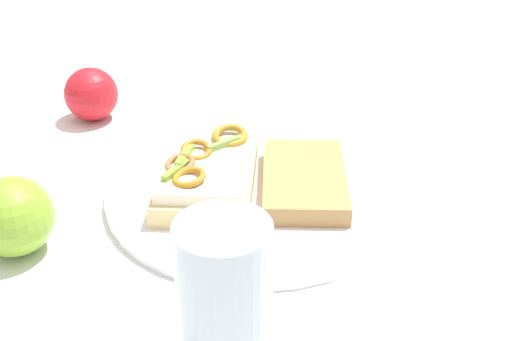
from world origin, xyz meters
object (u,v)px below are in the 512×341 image
Objects in this scene: sandwich at (208,171)px; apple_2 at (13,216)px; drinking_glass at (225,303)px; bread_slice_side at (304,180)px; apple_0 at (91,94)px; plate at (256,191)px.

sandwich is 0.20m from apple_2.
drinking_glass is (0.22, 0.11, 0.04)m from sandwich.
bread_slice_side is at bearing -90.05° from sandwich.
apple_0 is 0.92× the size of apple_2.
plate is 1.68× the size of sandwich.
sandwich is at bearing 88.28° from bread_slice_side.
apple_0 reaches higher than plate.
apple_0 is 0.54× the size of drinking_glass.
drinking_glass is at bearing 73.48° from apple_2.
apple_2 is at bearing 110.29° from bread_slice_side.
sandwich is 1.46× the size of drinking_glass.
drinking_glass is at bearing -170.11° from sandwich.
apple_2 is (0.17, -0.18, 0.03)m from plate.
drinking_glass is (0.24, 0.06, 0.06)m from plate.
drinking_glass reaches higher than plate.
bread_slice_side is at bearing 106.76° from plate.
apple_0 is at bearing 43.85° from sandwich.
apple_2 is (0.15, -0.13, 0.01)m from sandwich.
bread_slice_side is 0.33m from apple_0.
bread_slice_side is (-0.01, 0.05, 0.02)m from plate.
apple_0 is at bearing -161.70° from apple_2.
sandwich reaches higher than bread_slice_side.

